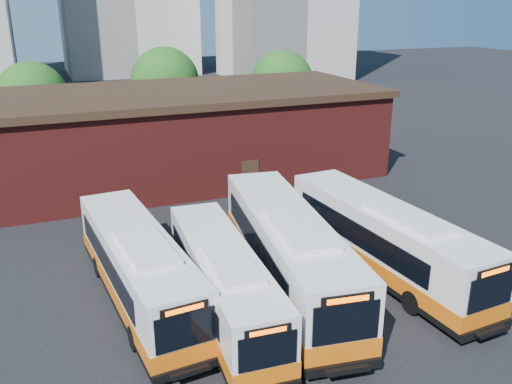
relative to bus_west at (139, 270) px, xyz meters
name	(u,v)px	position (x,y,z in m)	size (l,w,h in m)	color
ground	(303,304)	(6.45, -2.88, -1.52)	(220.00, 220.00, 0.00)	black
bus_west	(139,270)	(0.00, 0.00, 0.00)	(3.58, 12.42, 3.34)	silver
bus_midwest	(223,284)	(3.03, -2.31, -0.11)	(3.05, 11.51, 3.10)	silver
bus_mideast	(288,254)	(6.41, -1.30, 0.17)	(4.61, 13.86, 3.72)	silver
bus_east	(384,242)	(11.28, -1.65, 0.08)	(3.60, 13.08, 3.52)	silver
transit_worker	(360,306)	(7.71, -5.27, -0.54)	(0.71, 0.47, 1.96)	black
depot_building	(183,132)	(6.45, 17.12, 1.74)	(28.60, 12.60, 6.40)	#5E1916
tree_west	(32,97)	(-3.55, 29.12, 3.13)	(6.00, 6.00, 7.65)	#382314
tree_mid	(165,82)	(8.45, 31.12, 3.56)	(6.56, 6.56, 8.36)	#382314
tree_east	(282,82)	(19.45, 28.12, 3.31)	(6.24, 6.24, 7.96)	#382314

